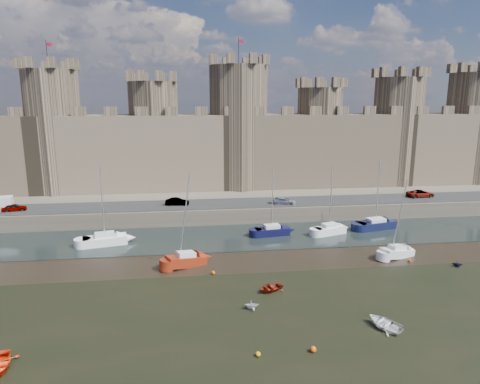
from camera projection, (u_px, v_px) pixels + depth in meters
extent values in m
plane|color=black|center=(281.00, 322.00, 38.35)|extent=(160.00, 160.00, 0.00)
cube|color=black|center=(297.00, 361.00, 32.54)|extent=(70.00, 34.00, 0.01)
cube|color=black|center=(245.00, 237.00, 61.60)|extent=(160.00, 12.00, 0.08)
cube|color=#4C443A|center=(224.00, 181.00, 96.22)|extent=(160.00, 60.00, 2.50)
cube|color=black|center=(237.00, 203.00, 70.75)|extent=(160.00, 7.00, 0.10)
cube|color=#42382B|center=(228.00, 151.00, 82.81)|extent=(100.00, 9.00, 14.00)
cylinder|color=#42382B|center=(54.00, 132.00, 78.11)|extent=(10.00, 10.00, 22.00)
cylinder|color=black|center=(47.00, 55.00, 75.20)|extent=(0.10, 0.10, 5.00)
cube|color=maroon|center=(49.00, 44.00, 74.87)|extent=(1.00, 0.03, 0.60)
cylinder|color=#42382B|center=(154.00, 136.00, 80.49)|extent=(9.00, 9.00, 20.00)
cylinder|color=#42382B|center=(239.00, 128.00, 82.08)|extent=(11.00, 11.00, 23.00)
cylinder|color=black|center=(239.00, 51.00, 79.05)|extent=(0.10, 0.10, 5.00)
cube|color=maroon|center=(241.00, 41.00, 78.72)|extent=(1.00, 0.03, 0.60)
cylinder|color=#42382B|center=(319.00, 137.00, 84.43)|extent=(9.00, 9.00, 19.00)
cylinder|color=#42382B|center=(396.00, 131.00, 86.13)|extent=(10.00, 10.00, 21.00)
cylinder|color=#42382B|center=(470.00, 128.00, 87.94)|extent=(10.00, 10.00, 22.00)
imported|color=gray|center=(14.00, 208.00, 65.73)|extent=(3.78, 2.26, 1.20)
imported|color=gray|center=(177.00, 202.00, 69.32)|extent=(3.87, 1.54, 1.25)
imported|color=gray|center=(284.00, 201.00, 70.09)|extent=(4.09, 2.48, 1.11)
imported|color=gray|center=(421.00, 194.00, 74.99)|extent=(4.92, 2.50, 1.33)
cube|color=white|center=(105.00, 240.00, 58.06)|extent=(6.08, 3.45, 1.17)
cube|color=silver|center=(105.00, 235.00, 57.88)|extent=(2.83, 2.09, 0.53)
cylinder|color=silver|center=(102.00, 202.00, 56.91)|extent=(0.14, 0.14, 9.55)
cube|color=black|center=(272.00, 231.00, 62.13)|extent=(5.18, 2.60, 1.08)
cube|color=silver|center=(272.00, 226.00, 61.96)|extent=(2.37, 1.64, 0.49)
cylinder|color=silver|center=(272.00, 198.00, 61.05)|extent=(0.14, 0.14, 8.85)
cube|color=white|center=(329.00, 230.00, 62.62)|extent=(5.10, 3.21, 1.12)
cube|color=silver|center=(330.00, 225.00, 62.44)|extent=(2.41, 1.88, 0.51)
cylinder|color=silver|center=(331.00, 196.00, 61.51)|extent=(0.14, 0.14, 9.17)
cube|color=black|center=(376.00, 225.00, 65.15)|extent=(6.35, 3.56, 1.14)
cube|color=silver|center=(376.00, 220.00, 64.97)|extent=(2.95, 2.16, 0.52)
cylinder|color=silver|center=(378.00, 191.00, 64.02)|extent=(0.14, 0.14, 9.36)
cube|color=maroon|center=(186.00, 261.00, 50.89)|extent=(5.14, 3.69, 1.22)
cube|color=silver|center=(186.00, 254.00, 50.70)|extent=(2.48, 2.07, 0.56)
cylinder|color=silver|center=(185.00, 216.00, 49.68)|extent=(0.14, 0.14, 9.99)
cube|color=silver|center=(397.00, 253.00, 53.76)|extent=(4.92, 3.32, 1.08)
cube|color=silver|center=(397.00, 247.00, 53.59)|extent=(2.35, 1.90, 0.49)
cylinder|color=silver|center=(400.00, 215.00, 52.69)|extent=(0.14, 0.14, 8.82)
imported|color=silver|center=(385.00, 325.00, 37.15)|extent=(3.51, 3.82, 0.65)
imported|color=silver|center=(252.00, 305.00, 40.55)|extent=(1.61, 1.43, 0.79)
imported|color=maroon|center=(271.00, 288.00, 44.34)|extent=(3.58, 3.30, 0.60)
imported|color=black|center=(457.00, 264.00, 50.73)|extent=(1.44, 1.30, 0.66)
sphere|color=#D44E09|center=(213.00, 273.00, 48.51)|extent=(0.44, 0.44, 0.44)
sphere|color=#FE970B|center=(258.00, 354.00, 33.13)|extent=(0.41, 0.41, 0.41)
sphere|color=red|center=(409.00, 260.00, 52.17)|extent=(0.42, 0.42, 0.42)
sphere|color=#E34C0A|center=(313.00, 349.00, 33.68)|extent=(0.50, 0.50, 0.50)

